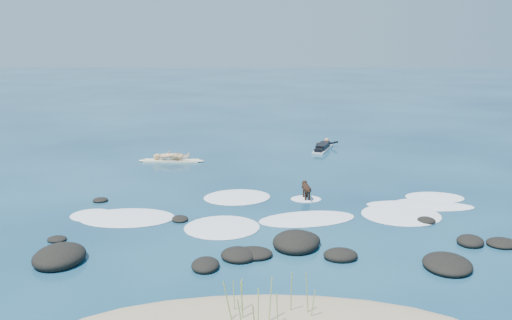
{
  "coord_description": "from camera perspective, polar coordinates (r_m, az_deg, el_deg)",
  "views": [
    {
      "loc": [
        -0.28,
        -17.86,
        5.8
      ],
      "look_at": [
        -0.21,
        4.0,
        0.9
      ],
      "focal_mm": 40.0,
      "sensor_mm": 36.0,
      "label": 1
    }
  ],
  "objects": [
    {
      "name": "ground",
      "position": [
        18.78,
        0.69,
        -5.36
      ],
      "size": [
        160.0,
        160.0,
        0.0
      ],
      "primitive_type": "plane",
      "color": "#0A2642",
      "rests_on": "ground"
    },
    {
      "name": "paddling_surfer_rig",
      "position": [
        28.96,
        6.72,
        1.32
      ],
      "size": [
        1.54,
        2.64,
        0.46
      ],
      "rotation": [
        0.0,
        0.0,
        1.23
      ],
      "color": "silver",
      "rests_on": "ground"
    },
    {
      "name": "dune_grass",
      "position": [
        11.38,
        0.53,
        -14.66
      ],
      "size": [
        1.82,
        1.91,
        1.08
      ],
      "color": "#80A14D",
      "rests_on": "ground"
    },
    {
      "name": "standing_surfer_rig",
      "position": [
        26.31,
        -8.51,
        1.27
      ],
      "size": [
        3.02,
        0.6,
        1.72
      ],
      "rotation": [
        0.0,
        0.0,
        -0.03
      ],
      "color": "#F6EFC5",
      "rests_on": "ground"
    },
    {
      "name": "dog",
      "position": [
        20.22,
        5.04,
        -2.82
      ],
      "size": [
        0.32,
        1.02,
        0.65
      ],
      "rotation": [
        0.0,
        0.0,
        1.68
      ],
      "color": "black",
      "rests_on": "ground"
    },
    {
      "name": "reef_rocks",
      "position": [
        15.48,
        1.08,
        -8.93
      ],
      "size": [
        13.42,
        6.94,
        0.56
      ],
      "color": "black",
      "rests_on": "ground"
    },
    {
      "name": "breaking_foam",
      "position": [
        18.99,
        3.95,
        -5.14
      ],
      "size": [
        13.61,
        6.0,
        0.12
      ],
      "color": "white",
      "rests_on": "ground"
    }
  ]
}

